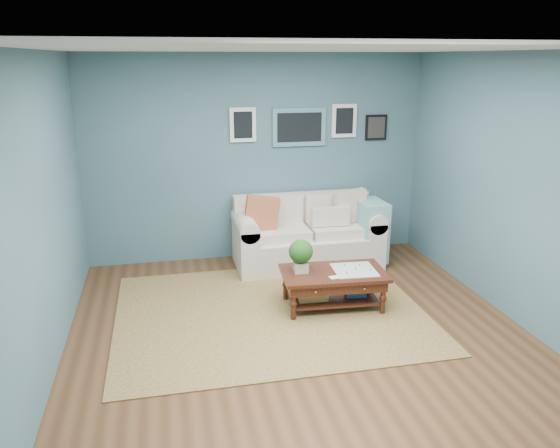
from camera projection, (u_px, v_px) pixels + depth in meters
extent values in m
plane|color=brown|center=(304.00, 341.00, 5.28)|extent=(5.00, 5.00, 0.00)
plane|color=white|center=(308.00, 49.00, 4.49)|extent=(5.00, 5.00, 0.00)
cube|color=#3D5864|center=(257.00, 159.00, 7.22)|extent=(4.50, 0.02, 2.70)
cube|color=#3D5864|center=(443.00, 344.00, 2.55)|extent=(4.50, 0.02, 2.70)
cube|color=#3D5864|center=(38.00, 222.00, 4.43)|extent=(0.02, 5.00, 2.70)
cube|color=#3D5864|center=(527.00, 194.00, 5.34)|extent=(0.02, 5.00, 2.70)
cube|color=slate|center=(299.00, 127.00, 7.20)|extent=(0.72, 0.03, 0.50)
cube|color=black|center=(300.00, 127.00, 7.18)|extent=(0.60, 0.01, 0.38)
cube|color=white|center=(243.00, 125.00, 7.03)|extent=(0.34, 0.03, 0.44)
cube|color=white|center=(344.00, 121.00, 7.30)|extent=(0.34, 0.03, 0.44)
cube|color=black|center=(376.00, 127.00, 7.42)|extent=(0.30, 0.03, 0.34)
cube|color=brown|center=(270.00, 312.00, 5.87)|extent=(3.25, 2.60, 0.01)
cube|color=beige|center=(307.00, 249.00, 7.19)|extent=(1.40, 0.87, 0.41)
cube|color=beige|center=(301.00, 210.00, 7.38)|extent=(1.83, 0.22, 0.47)
cube|color=beige|center=(246.00, 247.00, 7.00)|extent=(0.24, 0.87, 0.61)
cube|color=beige|center=(366.00, 238.00, 7.33)|extent=(0.24, 0.87, 0.61)
cylinder|color=beige|center=(245.00, 224.00, 6.91)|extent=(0.26, 0.87, 0.26)
cylinder|color=beige|center=(367.00, 216.00, 7.24)|extent=(0.26, 0.87, 0.26)
cube|color=beige|center=(280.00, 233.00, 6.98)|extent=(0.71, 0.55, 0.13)
cube|color=beige|center=(336.00, 229.00, 7.14)|extent=(0.71, 0.55, 0.13)
cube|color=beige|center=(276.00, 209.00, 7.17)|extent=(0.71, 0.12, 0.36)
cube|color=beige|center=(330.00, 206.00, 7.32)|extent=(0.71, 0.12, 0.36)
cube|color=#C15035|center=(262.00, 213.00, 6.86)|extent=(0.48, 0.17, 0.47)
cube|color=beige|center=(351.00, 206.00, 7.17)|extent=(0.47, 0.18, 0.46)
cube|color=beige|center=(330.00, 216.00, 7.02)|extent=(0.49, 0.12, 0.24)
cube|color=#88BFB9|center=(370.00, 230.00, 7.18)|extent=(0.34, 0.54, 0.79)
cube|color=black|center=(333.00, 273.00, 5.89)|extent=(1.16, 0.72, 0.04)
cube|color=black|center=(333.00, 279.00, 5.92)|extent=(1.08, 0.64, 0.11)
cube|color=black|center=(333.00, 298.00, 5.98)|extent=(0.98, 0.55, 0.02)
sphere|color=gold|center=(316.00, 292.00, 5.60)|extent=(0.03, 0.03, 0.03)
sphere|color=gold|center=(365.00, 289.00, 5.67)|extent=(0.03, 0.03, 0.03)
cylinder|color=black|center=(293.00, 303.00, 5.65)|extent=(0.06, 0.06, 0.38)
cylinder|color=black|center=(383.00, 298.00, 5.79)|extent=(0.06, 0.06, 0.38)
cylinder|color=black|center=(286.00, 284.00, 6.12)|extent=(0.06, 0.06, 0.38)
cylinder|color=black|center=(369.00, 279.00, 6.26)|extent=(0.06, 0.06, 0.38)
cube|color=beige|center=(301.00, 267.00, 5.87)|extent=(0.16, 0.16, 0.11)
sphere|color=#205216|center=(301.00, 251.00, 5.81)|extent=(0.26, 0.26, 0.26)
cube|color=beige|center=(354.00, 270.00, 5.92)|extent=(0.47, 0.47, 0.01)
cube|color=tan|center=(312.00, 291.00, 5.92)|extent=(0.33, 0.24, 0.19)
cube|color=#24518D|center=(355.00, 291.00, 6.02)|extent=(0.23, 0.18, 0.10)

